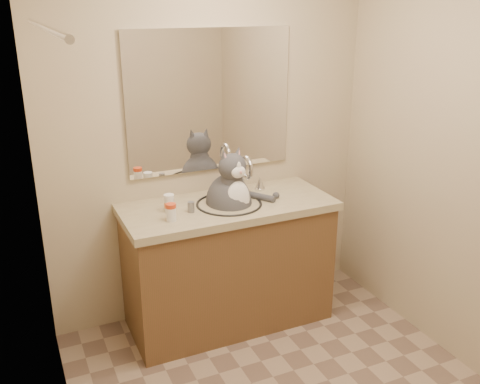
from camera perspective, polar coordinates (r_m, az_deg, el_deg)
name	(u,v)px	position (r m, az deg, el deg)	size (l,w,h in m)	color
room	(311,201)	(2.44, 7.56, -0.96)	(2.22, 2.52, 2.42)	gray
vanity	(228,261)	(3.53, -1.25, -7.37)	(1.34, 0.59, 1.12)	brown
mirror	(210,101)	(3.45, -3.18, 9.64)	(1.10, 0.02, 0.90)	white
shower_curtain	(73,270)	(2.28, -17.43, -7.97)	(0.02, 1.30, 1.93)	beige
cat	(230,199)	(3.36, -1.06, -0.78)	(0.45, 0.36, 0.57)	#424347
pill_bottle_redcap	(171,212)	(3.11, -7.36, -2.15)	(0.08, 0.08, 0.10)	white
pill_bottle_orange	(169,203)	(3.25, -7.56, -1.21)	(0.06, 0.06, 0.11)	white
grey_canister	(191,207)	(3.23, -5.25, -1.61)	(0.05, 0.05, 0.07)	slate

